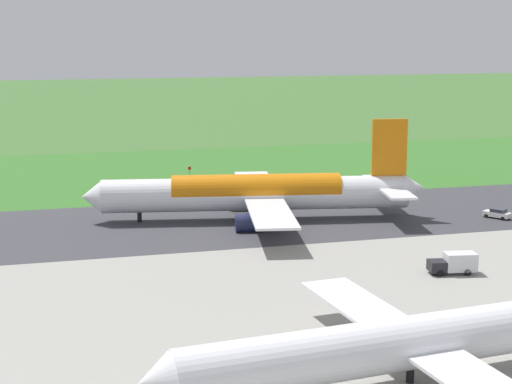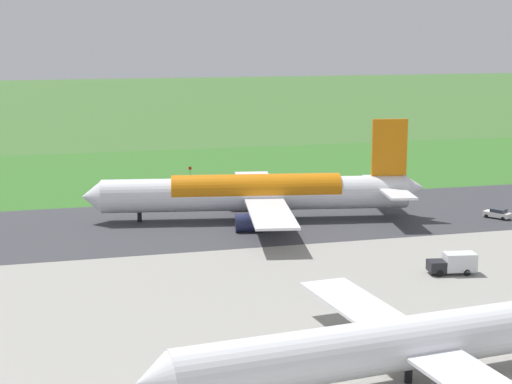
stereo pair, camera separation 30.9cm
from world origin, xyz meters
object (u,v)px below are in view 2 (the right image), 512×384
(service_car_followme, at_px, (498,213))
(no_stopping_sign, at_px, (190,172))
(airliner_main, at_px, (258,193))
(traffic_cone_orange, at_px, (172,175))
(airliner_parked_mid, at_px, (412,341))
(service_truck_fuel, at_px, (454,263))

(service_car_followme, xyz_separation_m, no_stopping_sign, (40.84, -47.69, 0.63))
(airliner_main, xyz_separation_m, traffic_cone_orange, (6.88, -42.58, -4.08))
(airliner_parked_mid, xyz_separation_m, traffic_cone_orange, (3.63, -104.41, -3.46))
(service_truck_fuel, bearing_deg, airliner_parked_mid, 55.60)
(traffic_cone_orange, bearing_deg, service_car_followme, 130.41)
(airliner_main, bearing_deg, service_car_followme, 166.40)
(airliner_main, xyz_separation_m, airliner_parked_mid, (3.24, 61.84, -0.62))
(airliner_parked_mid, height_order, service_truck_fuel, airliner_parked_mid)
(airliner_parked_mid, relative_size, service_car_followme, 10.39)
(service_truck_fuel, bearing_deg, traffic_cone_orange, -73.75)
(airliner_parked_mid, relative_size, no_stopping_sign, 18.91)
(service_truck_fuel, height_order, no_stopping_sign, service_truck_fuel)
(no_stopping_sign, bearing_deg, airliner_parked_mid, 90.35)
(service_car_followme, bearing_deg, traffic_cone_orange, -49.59)
(airliner_main, relative_size, no_stopping_sign, 21.79)
(traffic_cone_orange, bearing_deg, airliner_main, 99.18)
(airliner_parked_mid, height_order, traffic_cone_orange, airliner_parked_mid)
(airliner_main, xyz_separation_m, no_stopping_sign, (3.86, -38.75, -2.88))
(airliner_main, bearing_deg, no_stopping_sign, -84.31)
(service_car_followme, distance_m, service_truck_fuel, 33.26)
(airliner_parked_mid, bearing_deg, no_stopping_sign, -89.65)
(service_car_followme, bearing_deg, no_stopping_sign, -49.43)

